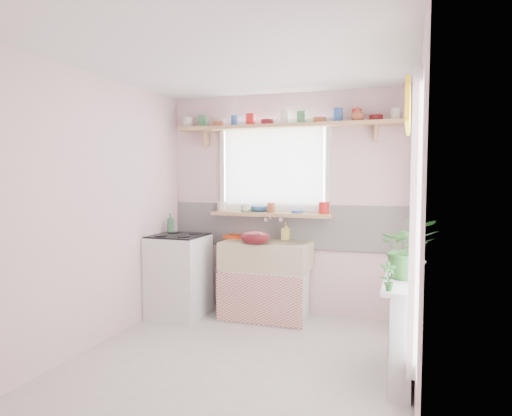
% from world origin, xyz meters
% --- Properties ---
extents(room, '(3.20, 3.20, 3.20)m').
position_xyz_m(room, '(0.66, 0.86, 1.37)').
color(room, silver).
rests_on(room, ground).
extents(sink_unit, '(0.95, 0.65, 1.11)m').
position_xyz_m(sink_unit, '(-0.15, 1.29, 0.43)').
color(sink_unit, white).
rests_on(sink_unit, ground).
extents(cooker, '(0.58, 0.58, 0.93)m').
position_xyz_m(cooker, '(-1.10, 1.05, 0.46)').
color(cooker, white).
rests_on(cooker, ground).
extents(radiator_ledge, '(0.22, 0.95, 0.78)m').
position_xyz_m(radiator_ledge, '(1.30, 0.20, 0.40)').
color(radiator_ledge, white).
rests_on(radiator_ledge, ground).
extents(windowsill, '(1.40, 0.22, 0.04)m').
position_xyz_m(windowsill, '(-0.15, 1.48, 1.14)').
color(windowsill, tan).
rests_on(windowsill, room).
extents(pine_shelf, '(2.52, 0.24, 0.04)m').
position_xyz_m(pine_shelf, '(0.00, 1.47, 2.12)').
color(pine_shelf, tan).
rests_on(pine_shelf, room).
extents(shelf_crockery, '(2.47, 0.11, 0.12)m').
position_xyz_m(shelf_crockery, '(-0.02, 1.47, 2.19)').
color(shelf_crockery, silver).
rests_on(shelf_crockery, pine_shelf).
extents(sill_crockery, '(1.35, 0.11, 0.12)m').
position_xyz_m(sill_crockery, '(-0.15, 1.48, 1.22)').
color(sill_crockery, silver).
rests_on(sill_crockery, windowsill).
extents(dish_tray, '(0.38, 0.30, 0.04)m').
position_xyz_m(dish_tray, '(-0.53, 1.50, 0.87)').
color(dish_tray, '#D84113').
rests_on(dish_tray, sink_unit).
extents(colander, '(0.42, 0.42, 0.14)m').
position_xyz_m(colander, '(-0.21, 1.10, 0.92)').
color(colander, '#5A0F16').
rests_on(colander, sink_unit).
extents(jade_plant, '(0.48, 0.44, 0.47)m').
position_xyz_m(jade_plant, '(1.33, 0.24, 1.01)').
color(jade_plant, '#336C2B').
rests_on(jade_plant, radiator_ledge).
extents(fruit_bowl, '(0.36, 0.36, 0.07)m').
position_xyz_m(fruit_bowl, '(1.33, 0.60, 0.81)').
color(fruit_bowl, white).
rests_on(fruit_bowl, radiator_ledge).
extents(herb_pot, '(0.12, 0.10, 0.21)m').
position_xyz_m(herb_pot, '(1.21, -0.20, 0.88)').
color(herb_pot, '#2E692A').
rests_on(herb_pot, radiator_ledge).
extents(soap_bottle_sink, '(0.10, 0.10, 0.20)m').
position_xyz_m(soap_bottle_sink, '(0.02, 1.50, 0.95)').
color(soap_bottle_sink, '#CDBF5B').
rests_on(soap_bottle_sink, sink_unit).
extents(sill_cup, '(0.12, 0.12, 0.09)m').
position_xyz_m(sill_cup, '(-0.44, 1.45, 1.20)').
color(sill_cup, white).
rests_on(sill_cup, windowsill).
extents(sill_bowl, '(0.26, 0.26, 0.06)m').
position_xyz_m(sill_bowl, '(-0.31, 1.54, 1.19)').
color(sill_bowl, '#2F5E9B').
rests_on(sill_bowl, windowsill).
extents(shelf_vase, '(0.18, 0.18, 0.15)m').
position_xyz_m(shelf_vase, '(0.80, 1.45, 2.21)').
color(shelf_vase, '#A64E33').
rests_on(shelf_vase, pine_shelf).
extents(cooker_bottle, '(0.09, 0.10, 0.22)m').
position_xyz_m(cooker_bottle, '(-1.29, 1.22, 1.03)').
color(cooker_bottle, '#39724B').
rests_on(cooker_bottle, cooker).
extents(fruit, '(0.20, 0.14, 0.10)m').
position_xyz_m(fruit, '(1.34, 0.61, 0.87)').
color(fruit, orange).
rests_on(fruit, fruit_bowl).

